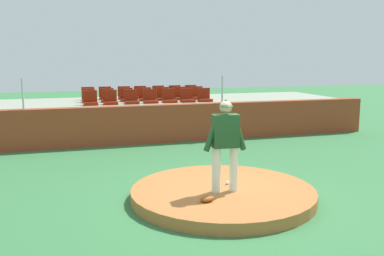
{
  "coord_description": "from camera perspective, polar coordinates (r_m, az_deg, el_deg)",
  "views": [
    {
      "loc": [
        -3.03,
        -7.7,
        2.85
      ],
      "look_at": [
        0.0,
        2.13,
        1.13
      ],
      "focal_mm": 39.42,
      "sensor_mm": 36.0,
      "label": 1
    }
  ],
  "objects": [
    {
      "name": "stadium_chair_8",
      "position": [
        16.04,
        -11.35,
        4.05
      ],
      "size": [
        0.48,
        0.44,
        0.5
      ],
      "rotation": [
        0.0,
        0.0,
        3.14
      ],
      "color": "maroon",
      "rests_on": "bleacher_platform"
    },
    {
      "name": "stadium_chair_6",
      "position": [
        15.9,
        1.69,
        4.19
      ],
      "size": [
        0.48,
        0.44,
        0.5
      ],
      "rotation": [
        0.0,
        0.0,
        3.14
      ],
      "color": "maroon",
      "rests_on": "bleacher_platform"
    },
    {
      "name": "brick_barrier",
      "position": [
        14.28,
        -4.68,
        0.58
      ],
      "size": [
        15.97,
        0.4,
        1.28
      ],
      "primitive_type": "cube",
      "color": "#933C21",
      "rests_on": "ground_plane"
    },
    {
      "name": "stadium_chair_20",
      "position": [
        17.64,
        -0.09,
        4.71
      ],
      "size": [
        0.48,
        0.44,
        0.5
      ],
      "rotation": [
        0.0,
        0.0,
        3.14
      ],
      "color": "maroon",
      "rests_on": "bleacher_platform"
    },
    {
      "name": "stadium_chair_19",
      "position": [
        17.45,
        -2.28,
        4.66
      ],
      "size": [
        0.48,
        0.44,
        0.5
      ],
      "rotation": [
        0.0,
        0.0,
        3.14
      ],
      "color": "maroon",
      "rests_on": "bleacher_platform"
    },
    {
      "name": "stadium_chair_16",
      "position": [
        17.03,
        -9.14,
        4.42
      ],
      "size": [
        0.48,
        0.44,
        0.5
      ],
      "rotation": [
        0.0,
        0.0,
        3.14
      ],
      "color": "maroon",
      "rests_on": "bleacher_platform"
    },
    {
      "name": "stadium_chair_9",
      "position": [
        16.13,
        -8.82,
        4.15
      ],
      "size": [
        0.48,
        0.44,
        0.5
      ],
      "rotation": [
        0.0,
        0.0,
        3.14
      ],
      "color": "maroon",
      "rests_on": "bleacher_platform"
    },
    {
      "name": "stadium_chair_13",
      "position": [
        16.79,
        0.73,
        4.47
      ],
      "size": [
        0.48,
        0.44,
        0.5
      ],
      "rotation": [
        0.0,
        0.0,
        3.14
      ],
      "color": "maroon",
      "rests_on": "bleacher_platform"
    },
    {
      "name": "stadium_chair_0",
      "position": [
        15.09,
        -13.58,
        3.64
      ],
      "size": [
        0.48,
        0.44,
        0.5
      ],
      "rotation": [
        0.0,
        0.0,
        3.14
      ],
      "color": "maroon",
      "rests_on": "bleacher_platform"
    },
    {
      "name": "stadium_chair_3",
      "position": [
        15.41,
        -5.67,
        3.97
      ],
      "size": [
        0.48,
        0.44,
        0.5
      ],
      "rotation": [
        0.0,
        0.0,
        3.14
      ],
      "color": "maroon",
      "rests_on": "bleacher_platform"
    },
    {
      "name": "stadium_chair_17",
      "position": [
        17.17,
        -6.98,
        4.51
      ],
      "size": [
        0.48,
        0.44,
        0.5
      ],
      "rotation": [
        0.0,
        0.0,
        3.14
      ],
      "color": "maroon",
      "rests_on": "bleacher_platform"
    },
    {
      "name": "fence_post_right",
      "position": [
        14.83,
        4.12,
        5.27
      ],
      "size": [
        0.06,
        0.06,
        0.95
      ],
      "primitive_type": "cylinder",
      "color": "silver",
      "rests_on": "brick_barrier"
    },
    {
      "name": "stadium_chair_12",
      "position": [
        16.6,
        -1.55,
        4.41
      ],
      "size": [
        0.48,
        0.44,
        0.5
      ],
      "rotation": [
        0.0,
        0.0,
        3.14
      ],
      "color": "maroon",
      "rests_on": "bleacher_platform"
    },
    {
      "name": "stadium_chair_1",
      "position": [
        15.16,
        -11.0,
        3.75
      ],
      "size": [
        0.48,
        0.44,
        0.5
      ],
      "rotation": [
        0.0,
        0.0,
        3.14
      ],
      "color": "maroon",
      "rests_on": "bleacher_platform"
    },
    {
      "name": "stadium_chair_4",
      "position": [
        15.55,
        -3.1,
        4.06
      ],
      "size": [
        0.48,
        0.44,
        0.5
      ],
      "rotation": [
        0.0,
        0.0,
        3.14
      ],
      "color": "maroon",
      "rests_on": "bleacher_platform"
    },
    {
      "name": "stadium_chair_10",
      "position": [
        16.29,
        -6.33,
        4.26
      ],
      "size": [
        0.48,
        0.44,
        0.5
      ],
      "rotation": [
        0.0,
        0.0,
        3.14
      ],
      "color": "maroon",
      "rests_on": "bleacher_platform"
    },
    {
      "name": "ground_plane",
      "position": [
        8.75,
        4.17,
        -9.54
      ],
      "size": [
        60.0,
        60.0,
        0.0
      ],
      "primitive_type": "plane",
      "color": "#35723F"
    },
    {
      "name": "stadium_chair_5",
      "position": [
        15.7,
        -0.65,
        4.12
      ],
      "size": [
        0.48,
        0.44,
        0.5
      ],
      "rotation": [
        0.0,
        0.0,
        3.14
      ],
      "color": "maroon",
      "rests_on": "bleacher_platform"
    },
    {
      "name": "pitchers_mound",
      "position": [
        8.71,
        4.18,
        -8.83
      ],
      "size": [
        3.74,
        3.74,
        0.23
      ],
      "primitive_type": "cylinder",
      "color": "#AC6935",
      "rests_on": "ground_plane"
    },
    {
      "name": "pitcher",
      "position": [
        8.22,
        4.54,
        -1.44
      ],
      "size": [
        0.88,
        0.3,
        1.84
      ],
      "rotation": [
        0.0,
        0.0,
        -0.07
      ],
      "color": "silver",
      "rests_on": "pitchers_mound"
    },
    {
      "name": "fielding_glove",
      "position": [
        7.88,
        2.05,
        -9.51
      ],
      "size": [
        0.36,
        0.31,
        0.11
      ],
      "primitive_type": "ellipsoid",
      "rotation": [
        0.0,
        0.0,
        3.56
      ],
      "color": "#8F4B16",
      "rests_on": "pitchers_mound"
    },
    {
      "name": "stadium_chair_14",
      "position": [
        16.91,
        -13.88,
        4.23
      ],
      "size": [
        0.48,
        0.44,
        0.5
      ],
      "rotation": [
        0.0,
        0.0,
        3.14
      ],
      "color": "maroon",
      "rests_on": "bleacher_platform"
    },
    {
      "name": "baseball",
      "position": [
        8.91,
        4.81,
        -7.38
      ],
      "size": [
        0.07,
        0.07,
        0.07
      ],
      "primitive_type": "sphere",
      "color": "white",
      "rests_on": "pitchers_mound"
    },
    {
      "name": "stadium_chair_18",
      "position": [
        17.29,
        -4.53,
        4.59
      ],
      "size": [
        0.48,
        0.44,
        0.5
      ],
      "rotation": [
        0.0,
        0.0,
        3.14
      ],
      "color": "maroon",
      "rests_on": "bleacher_platform"
    },
    {
      "name": "stadium_chair_2",
      "position": [
        15.26,
        -8.2,
        3.87
      ],
      "size": [
        0.48,
        0.44,
        0.5
      ],
      "rotation": [
        0.0,
        0.0,
        3.14
      ],
      "color": "maroon",
      "rests_on": "bleacher_platform"
    },
    {
      "name": "fence_post_left",
      "position": [
        13.88,
        -21.94,
        4.32
      ],
      "size": [
        0.06,
        0.06,
        0.95
      ],
      "primitive_type": "cylinder",
      "color": "silver",
      "rests_on": "brick_barrier"
    },
    {
      "name": "stadium_chair_15",
      "position": [
        16.98,
        -11.63,
        4.33
      ],
      "size": [
        0.48,
        0.44,
        0.5
      ],
      "rotation": [
        0.0,
        0.0,
        3.14
      ],
      "color": "maroon",
      "rests_on": "bleacher_platform"
    },
    {
      "name": "stadium_chair_7",
      "position": [
        16.03,
        -13.81,
        3.96
      ],
      "size": [
        0.48,
        0.44,
        0.5
      ],
      "rotation": [
        0.0,
        0.0,
        3.14
      ],
      "color": "maroon",
      "rests_on": "bleacher_platform"
    },
    {
      "name": "stadium_chair_11",
      "position": [
        16.41,
        -3.91,
        4.33
      ],
      "size": [
        0.48,
        0.44,
        0.5
      ],
      "rotation": [
        0.0,
        0.0,
        3.14
      ],
      "color": "maroon",
      "rests_on": "bleacher_platform"
    },
    {
      "name": "bleacher_platform",
      "position": [
        16.67,
        -6.5,
        1.72
      ],
      "size": [
        15.37,
        3.5,
        1.22
      ],
      "primitive_type": "cube",
      "color": "gray",
      "rests_on": "ground_plane"
    }
  ]
}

